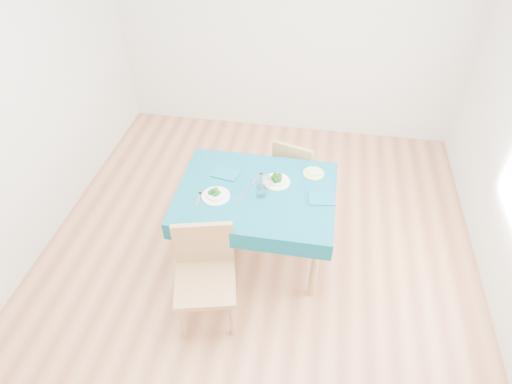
% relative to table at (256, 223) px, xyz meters
% --- Properties ---
extents(room_shell, '(4.02, 4.52, 2.73)m').
position_rel_table_xyz_m(room_shell, '(0.02, -0.11, 0.97)').
color(room_shell, '#A06442').
rests_on(room_shell, ground).
extents(table, '(1.29, 0.98, 0.76)m').
position_rel_table_xyz_m(table, '(0.00, 0.00, 0.00)').
color(table, '#094F61').
rests_on(table, ground).
extents(chair_near, '(0.56, 0.59, 1.14)m').
position_rel_table_xyz_m(chair_near, '(-0.27, -0.72, 0.19)').
color(chair_near, '#A17A4B').
rests_on(chair_near, ground).
extents(chair_far, '(0.49, 0.51, 0.96)m').
position_rel_table_xyz_m(chair_far, '(0.29, 0.72, 0.10)').
color(chair_far, '#A17A4B').
rests_on(chair_far, ground).
extents(bowl_near, '(0.23, 0.23, 0.07)m').
position_rel_table_xyz_m(bowl_near, '(-0.31, -0.12, 0.41)').
color(bowl_near, white).
rests_on(bowl_near, table).
extents(bowl_far, '(0.23, 0.23, 0.07)m').
position_rel_table_xyz_m(bowl_far, '(0.15, 0.14, 0.41)').
color(bowl_far, white).
rests_on(bowl_far, table).
extents(fork_near, '(0.03, 0.17, 0.00)m').
position_rel_table_xyz_m(fork_near, '(-0.44, -0.17, 0.38)').
color(fork_near, silver).
rests_on(fork_near, table).
extents(knife_near, '(0.08, 0.21, 0.00)m').
position_rel_table_xyz_m(knife_near, '(-0.11, -0.07, 0.38)').
color(knife_near, silver).
rests_on(knife_near, table).
extents(fork_far, '(0.07, 0.16, 0.00)m').
position_rel_table_xyz_m(fork_far, '(-0.02, 0.16, 0.38)').
color(fork_far, silver).
rests_on(fork_far, table).
extents(knife_far, '(0.05, 0.22, 0.00)m').
position_rel_table_xyz_m(knife_far, '(0.52, -0.01, 0.38)').
color(knife_far, silver).
rests_on(knife_far, table).
extents(napkin_near, '(0.25, 0.19, 0.01)m').
position_rel_table_xyz_m(napkin_near, '(-0.30, 0.18, 0.39)').
color(napkin_near, '#0C596C').
rests_on(napkin_near, table).
extents(napkin_far, '(0.23, 0.17, 0.01)m').
position_rel_table_xyz_m(napkin_far, '(0.54, -0.01, 0.39)').
color(napkin_far, '#0C596C').
rests_on(napkin_far, table).
extents(tumbler_center, '(0.07, 0.07, 0.09)m').
position_rel_table_xyz_m(tumbler_center, '(0.07, 0.08, 0.43)').
color(tumbler_center, white).
rests_on(tumbler_center, table).
extents(tumbler_side, '(0.07, 0.07, 0.09)m').
position_rel_table_xyz_m(tumbler_side, '(0.04, -0.04, 0.43)').
color(tumbler_side, white).
rests_on(tumbler_side, table).
extents(side_plate, '(0.18, 0.18, 0.01)m').
position_rel_table_xyz_m(side_plate, '(0.45, 0.31, 0.38)').
color(side_plate, '#CEE26E').
rests_on(side_plate, table).
extents(bread_slice, '(0.12, 0.12, 0.01)m').
position_rel_table_xyz_m(bread_slice, '(0.45, 0.31, 0.40)').
color(bread_slice, beige).
rests_on(bread_slice, side_plate).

